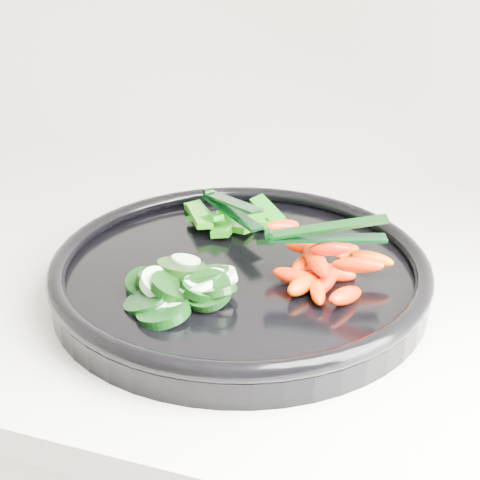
% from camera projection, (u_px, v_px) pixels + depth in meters
% --- Properties ---
extents(veggie_tray, '(0.38, 0.38, 0.04)m').
position_uv_depth(veggie_tray, '(240.00, 271.00, 0.67)').
color(veggie_tray, black).
rests_on(veggie_tray, counter).
extents(cucumber_pile, '(0.13, 0.13, 0.04)m').
position_uv_depth(cucumber_pile, '(176.00, 285.00, 0.61)').
color(cucumber_pile, black).
rests_on(cucumber_pile, veggie_tray).
extents(carrot_pile, '(0.13, 0.14, 0.05)m').
position_uv_depth(carrot_pile, '(322.00, 265.00, 0.63)').
color(carrot_pile, '#ED2600').
rests_on(carrot_pile, veggie_tray).
extents(pepper_pile, '(0.13, 0.10, 0.03)m').
position_uv_depth(pepper_pile, '(228.00, 220.00, 0.75)').
color(pepper_pile, '#09680D').
rests_on(pepper_pile, veggie_tray).
extents(tong_carrot, '(0.11, 0.05, 0.02)m').
position_uv_depth(tong_carrot, '(324.00, 233.00, 0.62)').
color(tong_carrot, black).
rests_on(tong_carrot, carrot_pile).
extents(tong_pepper, '(0.09, 0.09, 0.02)m').
position_uv_depth(tong_pepper, '(230.00, 206.00, 0.74)').
color(tong_pepper, black).
rests_on(tong_pepper, pepper_pile).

